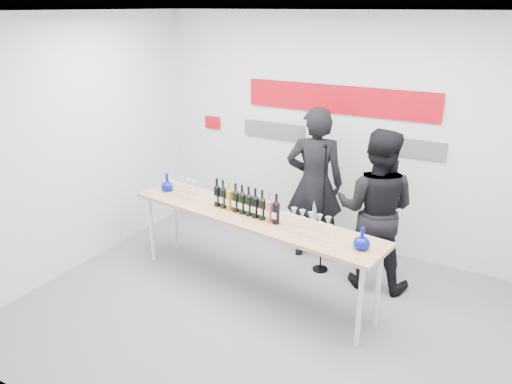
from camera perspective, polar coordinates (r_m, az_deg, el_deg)
ground at (r=5.42m, az=0.71°, el=-13.63°), size 5.00×5.00×0.00m
back_wall at (r=6.50m, az=9.27°, el=6.54°), size 5.00×0.04×3.00m
signage at (r=6.43m, az=8.86°, el=9.20°), size 3.38×0.02×0.79m
tasting_table at (r=5.44m, az=-0.51°, el=-3.35°), size 3.10×1.02×0.91m
wine_bottles at (r=5.37m, az=-1.22°, el=-0.93°), size 0.89×0.20×0.33m
decanter_left at (r=6.19m, az=-10.12°, el=1.13°), size 0.16×0.16×0.21m
decanter_right at (r=4.75m, az=12.03°, el=-5.17°), size 0.16×0.16×0.21m
glasses_left at (r=5.99m, az=-8.21°, el=0.41°), size 0.36×0.26×0.18m
glasses_right at (r=5.00m, az=6.01°, el=-3.69°), size 0.56×0.29×0.18m
presenter_left at (r=6.22m, az=6.71°, el=0.92°), size 0.83×0.68×1.94m
presenter_right at (r=5.68m, az=13.48°, el=-2.01°), size 0.96×0.79×1.84m
mic_stand at (r=6.02m, az=7.53°, el=-4.76°), size 0.19×0.19×1.61m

